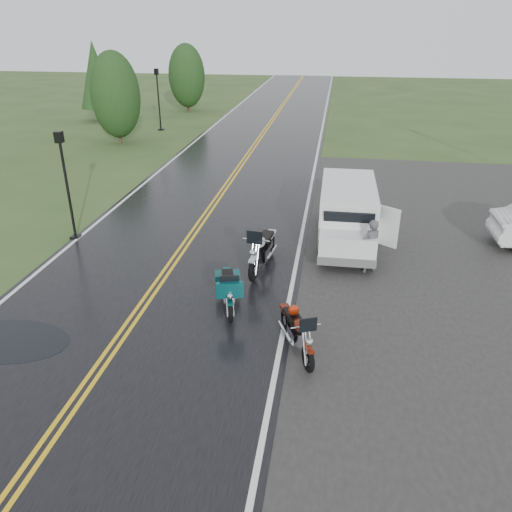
{
  "coord_description": "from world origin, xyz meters",
  "views": [
    {
      "loc": [
        4.73,
        -10.19,
        6.89
      ],
      "look_at": [
        2.8,
        2.0,
        1.0
      ],
      "focal_mm": 35.0,
      "sensor_mm": 36.0,
      "label": 1
    }
  ],
  "objects_px": {
    "motorcycle_silver": "(253,260)",
    "van_white": "(323,232)",
    "person_at_van": "(370,247)",
    "lamp_post_far_left": "(159,100)",
    "motorcycle_red": "(309,349)",
    "lamp_post_near_left": "(67,187)",
    "motorcycle_teal": "(230,302)"
  },
  "relations": [
    {
      "from": "motorcycle_teal",
      "to": "person_at_van",
      "type": "distance_m",
      "value": 4.89
    },
    {
      "from": "motorcycle_silver",
      "to": "lamp_post_far_left",
      "type": "height_order",
      "value": "lamp_post_far_left"
    },
    {
      "from": "motorcycle_teal",
      "to": "person_at_van",
      "type": "xyz_separation_m",
      "value": [
        3.51,
        3.4,
        0.2
      ]
    },
    {
      "from": "person_at_van",
      "to": "motorcycle_red",
      "type": "bearing_deg",
      "value": 40.46
    },
    {
      "from": "motorcycle_red",
      "to": "motorcycle_silver",
      "type": "distance_m",
      "value": 4.22
    },
    {
      "from": "motorcycle_teal",
      "to": "person_at_van",
      "type": "height_order",
      "value": "person_at_van"
    },
    {
      "from": "van_white",
      "to": "motorcycle_red",
      "type": "bearing_deg",
      "value": -90.96
    },
    {
      "from": "motorcycle_silver",
      "to": "van_white",
      "type": "distance_m",
      "value": 2.55
    },
    {
      "from": "motorcycle_red",
      "to": "lamp_post_far_left",
      "type": "height_order",
      "value": "lamp_post_far_left"
    },
    {
      "from": "motorcycle_silver",
      "to": "lamp_post_near_left",
      "type": "relative_size",
      "value": 0.67
    },
    {
      "from": "motorcycle_silver",
      "to": "van_white",
      "type": "relative_size",
      "value": 0.5
    },
    {
      "from": "motorcycle_teal",
      "to": "lamp_post_near_left",
      "type": "xyz_separation_m",
      "value": [
        -6.39,
        4.41,
        1.24
      ]
    },
    {
      "from": "person_at_van",
      "to": "lamp_post_far_left",
      "type": "height_order",
      "value": "lamp_post_far_left"
    },
    {
      "from": "lamp_post_near_left",
      "to": "lamp_post_far_left",
      "type": "height_order",
      "value": "lamp_post_far_left"
    },
    {
      "from": "motorcycle_silver",
      "to": "van_white",
      "type": "height_order",
      "value": "van_white"
    },
    {
      "from": "motorcycle_red",
      "to": "person_at_van",
      "type": "relative_size",
      "value": 1.27
    },
    {
      "from": "motorcycle_silver",
      "to": "lamp_post_far_left",
      "type": "distance_m",
      "value": 22.7
    },
    {
      "from": "motorcycle_red",
      "to": "motorcycle_silver",
      "type": "xyz_separation_m",
      "value": [
        -1.8,
        3.82,
        0.12
      ]
    },
    {
      "from": "lamp_post_near_left",
      "to": "motorcycle_silver",
      "type": "bearing_deg",
      "value": -18.48
    },
    {
      "from": "motorcycle_teal",
      "to": "person_at_van",
      "type": "bearing_deg",
      "value": 29.33
    },
    {
      "from": "motorcycle_silver",
      "to": "lamp_post_far_left",
      "type": "bearing_deg",
      "value": 122.58
    },
    {
      "from": "lamp_post_far_left",
      "to": "van_white",
      "type": "bearing_deg",
      "value": -58.25
    },
    {
      "from": "motorcycle_red",
      "to": "motorcycle_silver",
      "type": "relative_size",
      "value": 0.84
    },
    {
      "from": "motorcycle_teal",
      "to": "van_white",
      "type": "xyz_separation_m",
      "value": [
        2.09,
        3.93,
        0.36
      ]
    },
    {
      "from": "motorcycle_silver",
      "to": "person_at_van",
      "type": "xyz_separation_m",
      "value": [
        3.29,
        1.19,
        0.09
      ]
    },
    {
      "from": "van_white",
      "to": "person_at_van",
      "type": "bearing_deg",
      "value": -20.78
    },
    {
      "from": "lamp_post_near_left",
      "to": "lamp_post_far_left",
      "type": "xyz_separation_m",
      "value": [
        -3.13,
        18.26,
        0.14
      ]
    },
    {
      "from": "motorcycle_teal",
      "to": "lamp_post_near_left",
      "type": "relative_size",
      "value": 0.56
    },
    {
      "from": "lamp_post_near_left",
      "to": "motorcycle_teal",
      "type": "bearing_deg",
      "value": -34.63
    },
    {
      "from": "lamp_post_near_left",
      "to": "van_white",
      "type": "bearing_deg",
      "value": -3.26
    },
    {
      "from": "motorcycle_teal",
      "to": "motorcycle_silver",
      "type": "relative_size",
      "value": 0.84
    },
    {
      "from": "motorcycle_teal",
      "to": "lamp_post_near_left",
      "type": "distance_m",
      "value": 7.86
    }
  ]
}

